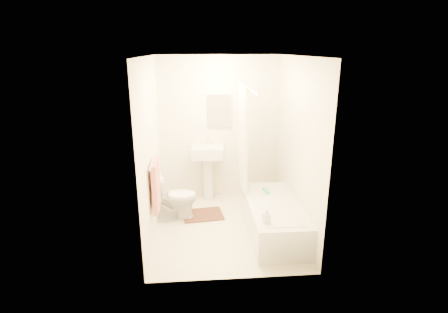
{
  "coord_description": "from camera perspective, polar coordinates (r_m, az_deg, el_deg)",
  "views": [
    {
      "loc": [
        -0.39,
        -4.54,
        2.49
      ],
      "look_at": [
        0.0,
        0.25,
        1.0
      ],
      "focal_mm": 28.0,
      "sensor_mm": 36.0,
      "label": 1
    }
  ],
  "objects": [
    {
      "name": "towel",
      "position": [
        4.65,
        -11.03,
        -4.68
      ],
      "size": [
        0.06,
        0.45,
        0.66
      ],
      "primitive_type": "cube",
      "color": "#CC7266",
      "rests_on": "towel_bar"
    },
    {
      "name": "mirror",
      "position": [
        5.82,
        -0.74,
        7.43
      ],
      "size": [
        0.4,
        0.03,
        0.55
      ],
      "primitive_type": "cube",
      "color": "white",
      "rests_on": "wall_back"
    },
    {
      "name": "bath_mat",
      "position": [
        5.53,
        -3.48,
        -9.47
      ],
      "size": [
        0.66,
        0.53,
        0.02
      ],
      "primitive_type": "cube",
      "rotation": [
        0.0,
        0.0,
        0.13
      ],
      "color": "#562A26",
      "rests_on": "floor"
    },
    {
      "name": "toilet",
      "position": [
        5.35,
        -8.17,
        -6.65
      ],
      "size": [
        0.72,
        0.44,
        0.68
      ],
      "primitive_type": "imported",
      "rotation": [
        0.0,
        0.0,
        1.65
      ],
      "color": "white",
      "rests_on": "floor"
    },
    {
      "name": "towel_bar",
      "position": [
        4.55,
        -11.63,
        -0.94
      ],
      "size": [
        0.02,
        0.6,
        0.02
      ],
      "primitive_type": "cylinder",
      "rotation": [
        1.57,
        0.0,
        0.0
      ],
      "color": "silver",
      "rests_on": "wall_left"
    },
    {
      "name": "toilet_paper",
      "position": [
        5.02,
        -10.54,
        -3.96
      ],
      "size": [
        0.11,
        0.12,
        0.12
      ],
      "primitive_type": "cylinder",
      "rotation": [
        0.0,
        1.57,
        0.0
      ],
      "color": "white",
      "rests_on": "wall_left"
    },
    {
      "name": "curtain_rod",
      "position": [
        4.72,
        3.86,
        11.22
      ],
      "size": [
        0.03,
        1.7,
        0.03
      ],
      "primitive_type": "cylinder",
      "rotation": [
        1.57,
        0.0,
        0.0
      ],
      "color": "silver",
      "rests_on": "wall_back"
    },
    {
      "name": "wall_left",
      "position": [
        4.76,
        -11.84,
        1.13
      ],
      "size": [
        0.02,
        2.4,
        2.4
      ],
      "primitive_type": "cube",
      "color": "beige",
      "rests_on": "ground"
    },
    {
      "name": "wall_right",
      "position": [
        4.92,
        11.93,
        1.64
      ],
      "size": [
        0.02,
        2.4,
        2.4
      ],
      "primitive_type": "cube",
      "color": "beige",
      "rests_on": "ground"
    },
    {
      "name": "sink",
      "position": [
        5.94,
        -2.63,
        -2.27
      ],
      "size": [
        0.55,
        0.45,
        1.02
      ],
      "primitive_type": null,
      "rotation": [
        0.0,
        0.0,
        -0.08
      ],
      "color": "silver",
      "rests_on": "floor"
    },
    {
      "name": "scrub_brush",
      "position": [
        5.24,
        6.94,
        -5.64
      ],
      "size": [
        0.08,
        0.21,
        0.04
      ],
      "primitive_type": "cube",
      "rotation": [
        0.0,
        0.0,
        0.09
      ],
      "color": "#3CBF56",
      "rests_on": "bathtub"
    },
    {
      "name": "shower_curtain",
      "position": [
        5.24,
        3.05,
        3.18
      ],
      "size": [
        0.04,
        0.8,
        1.55
      ],
      "primitive_type": "cube",
      "color": "silver",
      "rests_on": "curtain_rod"
    },
    {
      "name": "soap_bottle",
      "position": [
        4.34,
        6.97,
        -9.63
      ],
      "size": [
        0.1,
        0.1,
        0.19
      ],
      "primitive_type": "imported",
      "rotation": [
        0.0,
        0.0,
        0.24
      ],
      "color": "white",
      "rests_on": "bathtub"
    },
    {
      "name": "bathtub",
      "position": [
        5.01,
        8.02,
        -9.89
      ],
      "size": [
        0.69,
        1.58,
        0.44
      ],
      "primitive_type": null,
      "color": "silver",
      "rests_on": "floor"
    },
    {
      "name": "floor",
      "position": [
        5.19,
        0.23,
        -11.43
      ],
      "size": [
        2.4,
        2.4,
        0.0
      ],
      "primitive_type": "plane",
      "color": "beige",
      "rests_on": "ground"
    },
    {
      "name": "wall_back",
      "position": [
        5.9,
        -0.75,
        4.58
      ],
      "size": [
        2.0,
        0.02,
        2.4
      ],
      "primitive_type": "cube",
      "color": "beige",
      "rests_on": "ground"
    },
    {
      "name": "ceiling",
      "position": [
        4.56,
        0.26,
        16.09
      ],
      "size": [
        2.4,
        2.4,
        0.0
      ],
      "primitive_type": "plane",
      "color": "white",
      "rests_on": "ground"
    }
  ]
}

